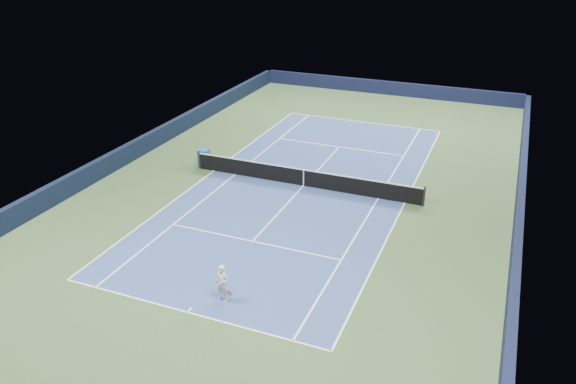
% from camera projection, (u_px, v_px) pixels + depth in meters
% --- Properties ---
extents(ground, '(40.00, 40.00, 0.00)m').
position_uv_depth(ground, '(304.00, 186.00, 30.25)').
color(ground, '#324D2A').
rests_on(ground, ground).
extents(wall_far, '(22.00, 0.35, 1.10)m').
position_uv_depth(wall_far, '(388.00, 88.00, 46.61)').
color(wall_far, black).
rests_on(wall_far, ground).
extents(wall_right, '(0.35, 40.00, 1.10)m').
position_uv_depth(wall_right, '(519.00, 211.00, 26.32)').
color(wall_right, '#111633').
rests_on(wall_right, ground).
extents(wall_left, '(0.35, 40.00, 1.10)m').
position_uv_depth(wall_left, '(135.00, 149.00, 33.71)').
color(wall_left, black).
rests_on(wall_left, ground).
extents(court_surface, '(10.97, 23.77, 0.01)m').
position_uv_depth(court_surface, '(304.00, 186.00, 30.25)').
color(court_surface, navy).
rests_on(court_surface, ground).
extents(baseline_far, '(10.97, 0.08, 0.00)m').
position_uv_depth(baseline_far, '(362.00, 122.00, 40.20)').
color(baseline_far, white).
rests_on(baseline_far, ground).
extents(baseline_near, '(10.97, 0.08, 0.00)m').
position_uv_depth(baseline_near, '(187.00, 312.00, 20.29)').
color(baseline_near, white).
rests_on(baseline_near, ground).
extents(sideline_doubles_right, '(0.08, 23.77, 0.00)m').
position_uv_depth(sideline_doubles_right, '(405.00, 203.00, 28.37)').
color(sideline_doubles_right, white).
rests_on(sideline_doubles_right, ground).
extents(sideline_doubles_left, '(0.08, 23.77, 0.00)m').
position_uv_depth(sideline_doubles_left, '(214.00, 171.00, 32.12)').
color(sideline_doubles_left, white).
rests_on(sideline_doubles_left, ground).
extents(sideline_singles_right, '(0.08, 23.77, 0.00)m').
position_uv_depth(sideline_singles_right, '(378.00, 198.00, 28.84)').
color(sideline_singles_right, white).
rests_on(sideline_singles_right, ground).
extents(sideline_singles_left, '(0.08, 23.77, 0.00)m').
position_uv_depth(sideline_singles_left, '(235.00, 174.00, 31.65)').
color(sideline_singles_left, white).
rests_on(sideline_singles_left, ground).
extents(service_line_far, '(8.23, 0.08, 0.00)m').
position_uv_depth(service_line_far, '(339.00, 147.00, 35.60)').
color(service_line_far, white).
rests_on(service_line_far, ground).
extents(service_line_near, '(8.23, 0.08, 0.00)m').
position_uv_depth(service_line_near, '(252.00, 241.00, 24.89)').
color(service_line_near, white).
rests_on(service_line_near, ground).
extents(center_service_line, '(0.08, 12.80, 0.00)m').
position_uv_depth(center_service_line, '(304.00, 186.00, 30.25)').
color(center_service_line, white).
rests_on(center_service_line, ground).
extents(center_mark_far, '(0.08, 0.30, 0.00)m').
position_uv_depth(center_mark_far, '(362.00, 122.00, 40.07)').
color(center_mark_far, white).
rests_on(center_mark_far, ground).
extents(center_mark_near, '(0.08, 0.30, 0.00)m').
position_uv_depth(center_mark_near, '(189.00, 310.00, 20.42)').
color(center_mark_near, white).
rests_on(center_mark_near, ground).
extents(tennis_net, '(12.90, 0.10, 1.07)m').
position_uv_depth(tennis_net, '(304.00, 177.00, 30.03)').
color(tennis_net, black).
rests_on(tennis_net, ground).
extents(sponsor_cube, '(0.67, 0.63, 0.99)m').
position_uv_depth(sponsor_cube, '(204.00, 158.00, 32.63)').
color(sponsor_cube, '#1B58A5').
rests_on(sponsor_cube, ground).
extents(tennis_player, '(0.75, 1.26, 2.11)m').
position_uv_depth(tennis_player, '(222.00, 284.00, 20.63)').
color(tennis_player, silver).
rests_on(tennis_player, ground).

